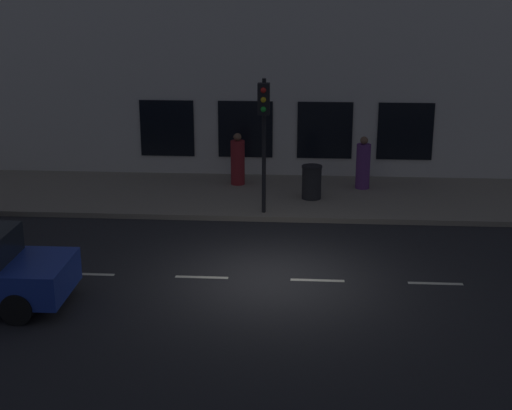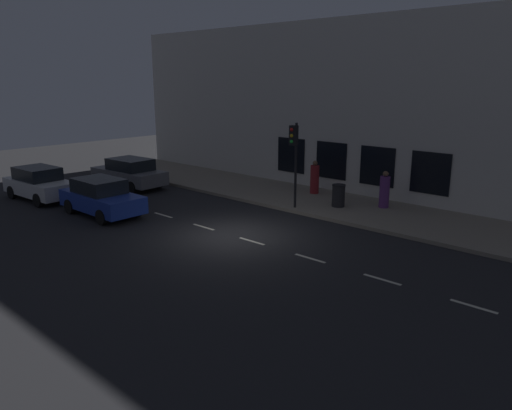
{
  "view_description": "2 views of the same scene",
  "coord_description": "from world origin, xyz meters",
  "px_view_note": "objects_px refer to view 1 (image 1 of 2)",
  "views": [
    {
      "loc": [
        -15.25,
        -0.66,
        6.5
      ],
      "look_at": [
        2.12,
        0.52,
        1.07
      ],
      "focal_mm": 51.78,
      "sensor_mm": 36.0,
      "label": 1
    },
    {
      "loc": [
        -12.33,
        -12.37,
        5.7
      ],
      "look_at": [
        0.46,
        -0.79,
        1.23
      ],
      "focal_mm": 34.24,
      "sensor_mm": 36.0,
      "label": 2
    }
  ],
  "objects_px": {
    "pedestrian_1": "(238,161)",
    "trash_bin": "(312,182)",
    "pedestrian_0": "(363,165)",
    "traffic_light": "(264,117)"
  },
  "relations": [
    {
      "from": "pedestrian_0",
      "to": "trash_bin",
      "type": "bearing_deg",
      "value": -103.88
    },
    {
      "from": "pedestrian_1",
      "to": "trash_bin",
      "type": "relative_size",
      "value": 1.64
    },
    {
      "from": "pedestrian_0",
      "to": "trash_bin",
      "type": "distance_m",
      "value": 2.02
    },
    {
      "from": "pedestrian_0",
      "to": "trash_bin",
      "type": "height_order",
      "value": "pedestrian_0"
    },
    {
      "from": "pedestrian_0",
      "to": "trash_bin",
      "type": "xyz_separation_m",
      "value": [
        -1.23,
        1.59,
        -0.24
      ]
    },
    {
      "from": "pedestrian_1",
      "to": "traffic_light",
      "type": "bearing_deg",
      "value": -135.25
    },
    {
      "from": "pedestrian_1",
      "to": "trash_bin",
      "type": "xyz_separation_m",
      "value": [
        -1.43,
        -2.33,
        -0.24
      ]
    },
    {
      "from": "traffic_light",
      "to": "pedestrian_0",
      "type": "height_order",
      "value": "traffic_light"
    },
    {
      "from": "traffic_light",
      "to": "trash_bin",
      "type": "height_order",
      "value": "traffic_light"
    },
    {
      "from": "traffic_light",
      "to": "trash_bin",
      "type": "distance_m",
      "value": 3.02
    }
  ]
}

